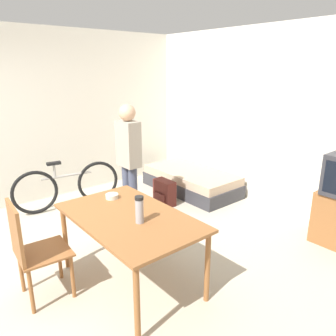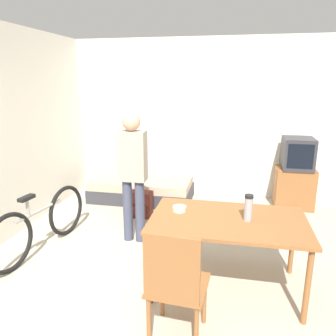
{
  "view_description": "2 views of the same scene",
  "coord_description": "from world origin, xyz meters",
  "px_view_note": "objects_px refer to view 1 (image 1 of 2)",
  "views": [
    {
      "loc": [
        3.11,
        -0.74,
        2.09
      ],
      "look_at": [
        0.06,
        1.78,
        0.88
      ],
      "focal_mm": 35.0,
      "sensor_mm": 36.0,
      "label": 1
    },
    {
      "loc": [
        0.69,
        -2.13,
        2.02
      ],
      "look_at": [
        -0.11,
        1.79,
        0.93
      ],
      "focal_mm": 35.0,
      "sensor_mm": 36.0,
      "label": 2
    }
  ],
  "objects_px": {
    "dining_table": "(129,223)",
    "bicycle": "(68,186)",
    "wooden_chair": "(31,247)",
    "backpack": "(164,193)",
    "thermos_flask": "(139,208)",
    "mate_bowl": "(112,196)",
    "daybed": "(191,181)",
    "person_standing": "(129,156)"
  },
  "relations": [
    {
      "from": "bicycle",
      "to": "backpack",
      "type": "bearing_deg",
      "value": 54.35
    },
    {
      "from": "dining_table",
      "to": "mate_bowl",
      "type": "distance_m",
      "value": 0.5
    },
    {
      "from": "wooden_chair",
      "to": "mate_bowl",
      "type": "xyz_separation_m",
      "value": [
        -0.12,
        0.92,
        0.21
      ]
    },
    {
      "from": "bicycle",
      "to": "backpack",
      "type": "distance_m",
      "value": 1.5
    },
    {
      "from": "dining_table",
      "to": "person_standing",
      "type": "xyz_separation_m",
      "value": [
        -1.18,
        0.78,
        0.29
      ]
    },
    {
      "from": "wooden_chair",
      "to": "mate_bowl",
      "type": "height_order",
      "value": "wooden_chair"
    },
    {
      "from": "person_standing",
      "to": "backpack",
      "type": "xyz_separation_m",
      "value": [
        -0.15,
        0.73,
        -0.76
      ]
    },
    {
      "from": "person_standing",
      "to": "backpack",
      "type": "height_order",
      "value": "person_standing"
    },
    {
      "from": "daybed",
      "to": "dining_table",
      "type": "xyz_separation_m",
      "value": [
        1.5,
        -2.25,
        0.49
      ]
    },
    {
      "from": "wooden_chair",
      "to": "bicycle",
      "type": "distance_m",
      "value": 2.16
    },
    {
      "from": "dining_table",
      "to": "backpack",
      "type": "relative_size",
      "value": 3.68
    },
    {
      "from": "wooden_chair",
      "to": "dining_table",
      "type": "bearing_deg",
      "value": 66.16
    },
    {
      "from": "dining_table",
      "to": "mate_bowl",
      "type": "relative_size",
      "value": 10.72
    },
    {
      "from": "mate_bowl",
      "to": "backpack",
      "type": "relative_size",
      "value": 0.34
    },
    {
      "from": "daybed",
      "to": "wooden_chair",
      "type": "relative_size",
      "value": 1.75
    },
    {
      "from": "dining_table",
      "to": "person_standing",
      "type": "distance_m",
      "value": 1.45
    },
    {
      "from": "dining_table",
      "to": "person_standing",
      "type": "bearing_deg",
      "value": 146.76
    },
    {
      "from": "dining_table",
      "to": "thermos_flask",
      "type": "relative_size",
      "value": 5.77
    },
    {
      "from": "bicycle",
      "to": "thermos_flask",
      "type": "distance_m",
      "value": 2.46
    },
    {
      "from": "thermos_flask",
      "to": "backpack",
      "type": "xyz_separation_m",
      "value": [
        -1.51,
        1.51,
        -0.68
      ]
    },
    {
      "from": "daybed",
      "to": "mate_bowl",
      "type": "bearing_deg",
      "value": -64.77
    },
    {
      "from": "wooden_chair",
      "to": "backpack",
      "type": "height_order",
      "value": "wooden_chair"
    },
    {
      "from": "dining_table",
      "to": "wooden_chair",
      "type": "distance_m",
      "value": 0.91
    },
    {
      "from": "wooden_chair",
      "to": "person_standing",
      "type": "height_order",
      "value": "person_standing"
    },
    {
      "from": "daybed",
      "to": "thermos_flask",
      "type": "xyz_separation_m",
      "value": [
        1.68,
        -2.26,
        0.7
      ]
    },
    {
      "from": "bicycle",
      "to": "thermos_flask",
      "type": "relative_size",
      "value": 6.34
    },
    {
      "from": "dining_table",
      "to": "thermos_flask",
      "type": "distance_m",
      "value": 0.28
    },
    {
      "from": "person_standing",
      "to": "mate_bowl",
      "type": "xyz_separation_m",
      "value": [
        0.7,
        -0.68,
        -0.19
      ]
    },
    {
      "from": "wooden_chair",
      "to": "backpack",
      "type": "distance_m",
      "value": 2.55
    },
    {
      "from": "mate_bowl",
      "to": "daybed",
      "type": "bearing_deg",
      "value": 115.23
    },
    {
      "from": "bicycle",
      "to": "person_standing",
      "type": "xyz_separation_m",
      "value": [
        1.01,
        0.48,
        0.61
      ]
    },
    {
      "from": "dining_table",
      "to": "person_standing",
      "type": "relative_size",
      "value": 0.9
    },
    {
      "from": "bicycle",
      "to": "person_standing",
      "type": "relative_size",
      "value": 0.98
    },
    {
      "from": "dining_table",
      "to": "bicycle",
      "type": "distance_m",
      "value": 2.24
    },
    {
      "from": "person_standing",
      "to": "mate_bowl",
      "type": "bearing_deg",
      "value": -44.15
    },
    {
      "from": "dining_table",
      "to": "mate_bowl",
      "type": "xyz_separation_m",
      "value": [
        -0.49,
        0.1,
        0.1
      ]
    },
    {
      "from": "dining_table",
      "to": "wooden_chair",
      "type": "relative_size",
      "value": 1.5
    },
    {
      "from": "wooden_chair",
      "to": "person_standing",
      "type": "distance_m",
      "value": 1.84
    },
    {
      "from": "daybed",
      "to": "wooden_chair",
      "type": "xyz_separation_m",
      "value": [
        1.14,
        -3.08,
        0.37
      ]
    },
    {
      "from": "thermos_flask",
      "to": "dining_table",
      "type": "bearing_deg",
      "value": 179.37
    },
    {
      "from": "bicycle",
      "to": "wooden_chair",
      "type": "bearing_deg",
      "value": -31.38
    },
    {
      "from": "bicycle",
      "to": "person_standing",
      "type": "bearing_deg",
      "value": 25.34
    }
  ]
}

